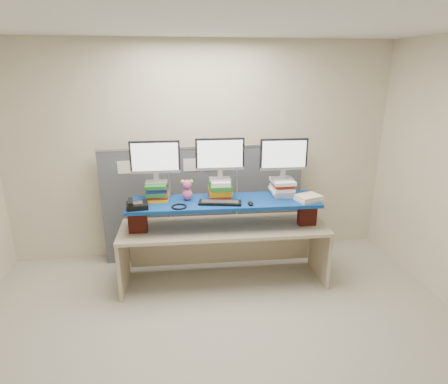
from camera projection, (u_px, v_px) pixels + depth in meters
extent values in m
cube|color=beige|center=(223.00, 205.00, 3.01)|extent=(5.00, 4.00, 2.80)
cube|color=#BCB5A4|center=(223.00, 347.00, 3.45)|extent=(5.00, 4.00, 0.01)
cube|color=white|center=(223.00, 15.00, 2.57)|extent=(5.00, 4.00, 0.01)
cube|color=#4A4E57|center=(136.00, 208.00, 4.77)|extent=(0.85, 0.05, 1.50)
cube|color=#4A4E57|center=(204.00, 205.00, 4.89)|extent=(0.85, 0.05, 1.50)
cube|color=#4A4E57|center=(268.00, 202.00, 5.00)|extent=(0.85, 0.05, 1.50)
cube|color=silver|center=(203.00, 147.00, 4.64)|extent=(2.60, 0.06, 0.03)
cube|color=white|center=(126.00, 167.00, 4.56)|extent=(0.20, 0.00, 0.16)
cube|color=white|center=(191.00, 165.00, 4.66)|extent=(0.20, 0.00, 0.16)
cube|color=white|center=(211.00, 164.00, 4.70)|extent=(0.20, 0.00, 0.16)
cube|color=white|center=(273.00, 162.00, 4.80)|extent=(0.20, 0.00, 0.16)
cube|color=#BDAD90|center=(224.00, 228.00, 4.31)|extent=(2.40, 0.77, 0.04)
cube|color=#BDAD90|center=(123.00, 261.00, 4.30)|extent=(0.06, 0.64, 0.68)
cube|color=#BDAD90|center=(319.00, 251.00, 4.54)|extent=(0.06, 0.64, 0.68)
cube|color=maroon|center=(138.00, 220.00, 4.11)|extent=(0.21, 0.12, 0.27)
cube|color=maroon|center=(307.00, 213.00, 4.31)|extent=(0.21, 0.12, 0.27)
cube|color=navy|center=(224.00, 202.00, 4.21)|extent=(2.15, 0.61, 0.04)
cube|color=gold|center=(158.00, 198.00, 4.23)|extent=(0.27, 0.30, 0.03)
cube|color=#A92613|center=(158.00, 195.00, 4.23)|extent=(0.24, 0.29, 0.03)
cube|color=#1F7525|center=(156.00, 192.00, 4.20)|extent=(0.23, 0.29, 0.04)
cube|color=navy|center=(157.00, 188.00, 4.20)|extent=(0.23, 0.29, 0.05)
cube|color=#1F7525|center=(156.00, 184.00, 4.18)|extent=(0.24, 0.31, 0.04)
cube|color=#A92613|center=(219.00, 195.00, 4.30)|extent=(0.25, 0.27, 0.04)
cube|color=gold|center=(220.00, 192.00, 4.30)|extent=(0.25, 0.28, 0.03)
cube|color=gold|center=(220.00, 189.00, 4.29)|extent=(0.25, 0.30, 0.04)
cube|color=#1F7525|center=(220.00, 186.00, 4.26)|extent=(0.24, 0.30, 0.05)
cube|color=white|center=(220.00, 182.00, 4.24)|extent=(0.23, 0.29, 0.05)
cube|color=white|center=(282.00, 193.00, 4.39)|extent=(0.24, 0.29, 0.04)
cube|color=white|center=(281.00, 190.00, 4.37)|extent=(0.25, 0.30, 0.03)
cube|color=white|center=(282.00, 188.00, 4.35)|extent=(0.24, 0.30, 0.04)
cube|color=#A92613|center=(282.00, 184.00, 4.35)|extent=(0.23, 0.28, 0.05)
cube|color=white|center=(283.00, 181.00, 4.32)|extent=(0.25, 0.30, 0.04)
cube|color=#A6A6AB|center=(157.00, 182.00, 4.17)|extent=(0.24, 0.16, 0.02)
cube|color=#A6A6AB|center=(156.00, 177.00, 4.16)|extent=(0.06, 0.05, 0.10)
cube|color=black|center=(155.00, 157.00, 4.08)|extent=(0.55, 0.06, 0.36)
cube|color=white|center=(155.00, 157.00, 4.06)|extent=(0.50, 0.02, 0.32)
cube|color=#A6A6AB|center=(220.00, 179.00, 4.24)|extent=(0.24, 0.16, 0.02)
cube|color=#A6A6AB|center=(220.00, 174.00, 4.22)|extent=(0.06, 0.05, 0.10)
cube|color=black|center=(220.00, 154.00, 4.15)|extent=(0.55, 0.06, 0.36)
cube|color=white|center=(220.00, 155.00, 4.13)|extent=(0.50, 0.02, 0.32)
cube|color=#A6A6AB|center=(282.00, 179.00, 4.32)|extent=(0.24, 0.16, 0.02)
cube|color=#A6A6AB|center=(283.00, 174.00, 4.30)|extent=(0.06, 0.05, 0.10)
cube|color=black|center=(284.00, 154.00, 4.23)|extent=(0.55, 0.06, 0.36)
cube|color=white|center=(284.00, 155.00, 4.21)|extent=(0.50, 0.02, 0.32)
cube|color=black|center=(220.00, 203.00, 4.10)|extent=(0.49, 0.25, 0.03)
cube|color=#2E2E31|center=(220.00, 201.00, 4.09)|extent=(0.41, 0.18, 0.00)
ellipsoid|color=black|center=(251.00, 203.00, 4.06)|extent=(0.08, 0.12, 0.03)
cube|color=black|center=(137.00, 206.00, 3.97)|extent=(0.24, 0.22, 0.06)
cube|color=#2E2E31|center=(137.00, 203.00, 3.96)|extent=(0.12, 0.12, 0.01)
cube|color=black|center=(131.00, 202.00, 3.94)|extent=(0.07, 0.20, 0.04)
torus|color=black|center=(179.00, 207.00, 3.99)|extent=(0.21, 0.21, 0.02)
ellipsoid|color=#E55798|center=(187.00, 194.00, 4.20)|extent=(0.11, 0.10, 0.13)
sphere|color=#E55798|center=(187.00, 184.00, 4.16)|extent=(0.10, 0.10, 0.10)
sphere|color=yellow|center=(183.00, 182.00, 4.14)|extent=(0.05, 0.05, 0.05)
sphere|color=yellow|center=(191.00, 182.00, 4.16)|extent=(0.05, 0.05, 0.05)
cube|color=beige|center=(308.00, 199.00, 4.19)|extent=(0.32, 0.28, 0.03)
cube|color=beige|center=(309.00, 197.00, 4.18)|extent=(0.31, 0.27, 0.03)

